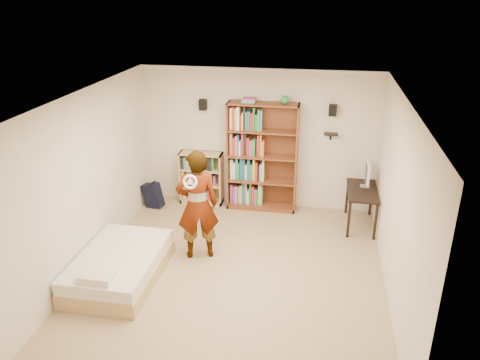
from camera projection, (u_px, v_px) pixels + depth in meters
The scene contains 14 objects.
ground at pixel (234, 271), 7.20m from camera, with size 4.50×5.00×0.01m, color tan.
room_shell at pixel (234, 165), 6.52m from camera, with size 4.52×5.02×2.71m.
crown_molding at pixel (234, 100), 6.17m from camera, with size 4.50×5.00×0.06m.
speaker_left at pixel (203, 105), 8.78m from camera, with size 0.14×0.12×0.20m, color black.
speaker_right at pixel (333, 110), 8.39m from camera, with size 0.14×0.12×0.20m, color black.
wall_shelf at pixel (331, 134), 8.57m from camera, with size 0.25×0.16×0.03m, color black.
tall_bookshelf at pixel (262, 158), 8.87m from camera, with size 1.33×0.39×2.10m, color brown, non-canonical shape.
low_bookshelf at pixel (201, 178), 9.30m from camera, with size 0.84×0.32×1.05m, color tan, non-canonical shape.
computer_desk at pixel (361, 208), 8.45m from camera, with size 0.52×1.05×0.71m, color black, non-canonical shape.
imac at pixel (366, 175), 8.35m from camera, with size 0.09×0.46×0.46m, color white, non-canonical shape.
daybed at pixel (119, 263), 6.94m from camera, with size 1.15×1.77×0.52m, color white, non-canonical shape.
person at pixel (197, 205), 7.29m from camera, with size 0.66×0.43×1.81m, color black.
wii_wheel at pixel (190, 182), 6.78m from camera, with size 0.22×0.22×0.04m, color white.
navy_bag at pixel (153, 195), 9.22m from camera, with size 0.37×0.24×0.51m, color black, non-canonical shape.
Camera 1 is at (1.16, -5.99, 4.07)m, focal length 35.00 mm.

